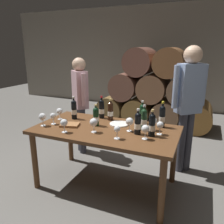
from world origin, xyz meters
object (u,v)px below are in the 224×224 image
(wine_glass_2, at_px, (94,123))
(serving_plate, at_px, (119,124))
(wine_glass_3, at_px, (117,130))
(wine_glass_1, at_px, (153,121))
(taster_seated_left, at_px, (80,98))
(wine_glass_0, at_px, (53,116))
(dining_table, at_px, (106,135))
(wine_bottle_3, at_px, (74,109))
(wine_glass_7, at_px, (42,117))
(wine_glass_6, at_px, (64,123))
(sommelier_presenting, at_px, (189,99))
(wine_glass_5, at_px, (160,125))
(wine_bottle_8, at_px, (144,119))
(wine_glass_9, at_px, (60,111))
(wine_bottle_1, at_px, (142,114))
(wine_bottle_7, at_px, (152,125))
(wine_bottle_0, at_px, (162,116))
(wine_bottle_6, at_px, (138,123))
(tasting_notebook, at_px, (70,125))
(wine_bottle_4, at_px, (102,109))
(wine_glass_4, at_px, (145,129))
(wine_bottle_5, at_px, (96,116))
(wine_bottle_2, at_px, (110,111))
(wine_glass_8, at_px, (130,122))

(wine_glass_2, distance_m, serving_plate, 0.41)
(wine_glass_2, bearing_deg, wine_glass_3, -13.58)
(wine_glass_1, bearing_deg, taster_seated_left, 156.54)
(wine_glass_0, height_order, wine_glass_2, wine_glass_2)
(dining_table, relative_size, wine_bottle_3, 5.50)
(wine_glass_7, bearing_deg, taster_seated_left, 91.35)
(wine_glass_6, relative_size, sommelier_presenting, 0.09)
(wine_glass_1, bearing_deg, dining_table, -163.86)
(wine_bottle_3, height_order, taster_seated_left, taster_seated_left)
(wine_glass_5, height_order, wine_glass_7, wine_glass_7)
(wine_bottle_3, relative_size, wine_bottle_8, 1.04)
(wine_glass_9, bearing_deg, wine_bottle_3, 29.93)
(wine_bottle_1, distance_m, wine_bottle_7, 0.43)
(wine_bottle_8, bearing_deg, sommelier_presenting, 54.24)
(wine_bottle_1, distance_m, taster_seated_left, 1.17)
(wine_bottle_0, distance_m, wine_glass_5, 0.26)
(wine_bottle_8, bearing_deg, wine_glass_9, -176.74)
(wine_glass_7, bearing_deg, wine_glass_1, 16.13)
(wine_bottle_6, height_order, tasting_notebook, wine_bottle_6)
(wine_bottle_6, bearing_deg, wine_glass_0, -175.15)
(wine_bottle_6, bearing_deg, taster_seated_left, 147.53)
(wine_glass_2, relative_size, taster_seated_left, 0.11)
(wine_glass_0, bearing_deg, wine_bottle_6, 4.85)
(wine_bottle_0, xyz_separation_m, wine_glass_1, (-0.07, -0.15, -0.03))
(wine_bottle_4, bearing_deg, wine_glass_0, -133.53)
(wine_bottle_1, height_order, wine_bottle_3, wine_bottle_3)
(wine_glass_4, height_order, wine_glass_7, wine_glass_7)
(wine_bottle_1, xyz_separation_m, wine_glass_6, (-0.72, -0.65, -0.02))
(wine_glass_7, distance_m, serving_plate, 0.94)
(wine_glass_0, distance_m, serving_plate, 0.83)
(wine_bottle_5, distance_m, wine_glass_7, 0.65)
(dining_table, xyz_separation_m, wine_bottle_3, (-0.54, 0.18, 0.22))
(wine_bottle_4, relative_size, wine_bottle_8, 1.03)
(wine_bottle_3, xyz_separation_m, wine_glass_2, (0.47, -0.34, -0.02))
(wine_bottle_8, xyz_separation_m, wine_glass_7, (-1.17, -0.36, -0.01))
(wine_glass_3, bearing_deg, wine_glass_7, 178.53)
(wine_bottle_4, distance_m, wine_glass_5, 0.90)
(wine_bottle_4, relative_size, wine_glass_6, 1.94)
(wine_bottle_0, height_order, sommelier_presenting, sommelier_presenting)
(wine_bottle_0, distance_m, wine_glass_3, 0.66)
(wine_bottle_2, xyz_separation_m, wine_glass_8, (0.36, -0.29, -0.01))
(tasting_notebook, bearing_deg, wine_glass_5, -7.19)
(wine_bottle_6, relative_size, wine_bottle_8, 0.98)
(wine_glass_6, relative_size, taster_seated_left, 0.10)
(wine_bottle_6, height_order, wine_bottle_8, wine_bottle_8)
(wine_glass_9, height_order, taster_seated_left, taster_seated_left)
(wine_glass_1, xyz_separation_m, wine_glass_2, (-0.61, -0.32, 0.00))
(wine_glass_3, bearing_deg, wine_bottle_5, 143.56)
(wine_glass_7, height_order, wine_glass_8, same)
(wine_bottle_3, xyz_separation_m, wine_glass_9, (-0.17, -0.10, -0.02))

